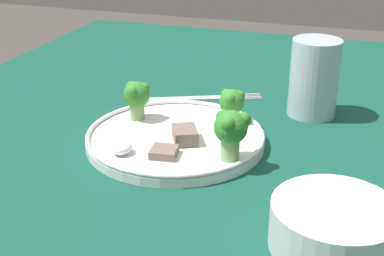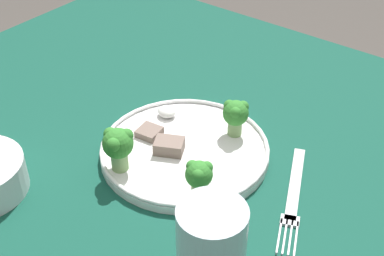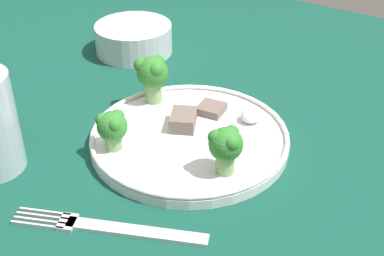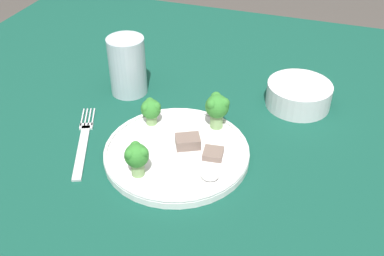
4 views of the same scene
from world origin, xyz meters
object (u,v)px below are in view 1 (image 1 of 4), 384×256
object	(u,v)px
dinner_plate	(175,137)
drinking_glass	(314,82)
fork	(200,99)
cream_bowl	(334,227)

from	to	relation	value
dinner_plate	drinking_glass	distance (m)	0.24
dinner_plate	drinking_glass	size ratio (longest dim) A/B	2.07
dinner_plate	drinking_glass	world-z (taller)	drinking_glass
fork	drinking_glass	size ratio (longest dim) A/B	1.63
dinner_plate	fork	world-z (taller)	dinner_plate
cream_bowl	drinking_glass	world-z (taller)	drinking_glass
cream_bowl	drinking_glass	size ratio (longest dim) A/B	1.05
drinking_glass	cream_bowl	bearing A→B (deg)	10.26
dinner_plate	cream_bowl	size ratio (longest dim) A/B	1.96
cream_bowl	drinking_glass	bearing A→B (deg)	-169.74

